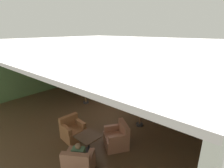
% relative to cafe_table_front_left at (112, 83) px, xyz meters
% --- Properties ---
extents(ground_plane, '(10.62, 10.10, 0.02)m').
position_rel_cafe_table_front_left_xyz_m(ground_plane, '(1.95, -2.82, -0.45)').
color(ground_plane, '#503923').
extents(wall_back_brick, '(10.62, 0.08, 3.50)m').
position_rel_cafe_table_front_left_xyz_m(wall_back_brick, '(1.95, 2.19, 1.31)').
color(wall_back_brick, '#A05C45').
rests_on(wall_back_brick, ground_plane).
extents(wall_left_accent, '(0.08, 10.10, 3.50)m').
position_rel_cafe_table_front_left_xyz_m(wall_left_accent, '(-3.33, -2.82, 1.31)').
color(wall_left_accent, '#5A8448').
rests_on(wall_left_accent, ground_plane).
extents(ceiling_slab, '(10.62, 10.10, 0.06)m').
position_rel_cafe_table_front_left_xyz_m(ceiling_slab, '(1.95, -2.82, 3.09)').
color(ceiling_slab, silver).
rests_on(ceiling_slab, wall_back_brick).
extents(cafe_table_front_left, '(0.74, 0.74, 0.61)m').
position_rel_cafe_table_front_left_xyz_m(cafe_table_front_left, '(0.00, 0.00, 0.00)').
color(cafe_table_front_left, black).
rests_on(cafe_table_front_left, ground_plane).
extents(armchair_front_left_north, '(1.04, 1.04, 0.82)m').
position_rel_cafe_table_front_left_xyz_m(armchair_front_left_north, '(0.43, 0.97, -0.14)').
color(armchair_front_left_north, '#9B683E').
rests_on(armchair_front_left_north, ground_plane).
extents(armchair_front_left_east, '(0.97, 1.02, 0.79)m').
position_rel_cafe_table_front_left_xyz_m(armchair_front_left_east, '(-0.98, 0.40, -0.14)').
color(armchair_front_left_east, '#A26946').
rests_on(armchair_front_left_east, ground_plane).
extents(armchair_front_left_south, '(0.94, 0.90, 0.86)m').
position_rel_cafe_table_front_left_xyz_m(armchair_front_left_south, '(-0.18, -1.05, -0.12)').
color(armchair_front_left_south, '#A0563D').
rests_on(armchair_front_left_south, ground_plane).
extents(armchair_front_left_west, '(1.00, 1.04, 0.89)m').
position_rel_cafe_table_front_left_xyz_m(armchair_front_left_west, '(0.99, -0.39, -0.12)').
color(armchair_front_left_west, '#936A4A').
rests_on(armchair_front_left_west, ground_plane).
extents(cafe_table_front_right, '(0.77, 0.77, 0.61)m').
position_rel_cafe_table_front_left_xyz_m(cafe_table_front_right, '(3.55, -5.50, 0.04)').
color(cafe_table_front_right, black).
rests_on(cafe_table_front_right, ground_plane).
extents(armchair_front_right_north, '(1.10, 1.10, 0.90)m').
position_rel_cafe_table_front_left_xyz_m(armchair_front_right_north, '(4.14, -4.67, -0.12)').
color(armchair_front_right_north, '#9F6449').
rests_on(armchair_front_right_north, ground_plane).
extents(armchair_front_right_east, '(0.84, 0.84, 0.87)m').
position_rel_cafe_table_front_left_xyz_m(armchair_front_right_east, '(2.53, -5.39, -0.12)').
color(armchair_front_right_east, '#A1663C').
rests_on(armchair_front_right_east, ground_plane).
extents(armchair_front_right_south, '(1.05, 1.02, 0.92)m').
position_rel_cafe_table_front_left_xyz_m(armchair_front_right_south, '(4.09, -6.37, -0.10)').
color(armchair_front_right_south, '#99664B').
rests_on(armchair_front_right_south, ground_plane).
extents(patio_umbrella_tall_red, '(2.29, 2.29, 2.66)m').
position_rel_cafe_table_front_left_xyz_m(patio_umbrella_tall_red, '(0.44, -2.86, 2.00)').
color(patio_umbrella_tall_red, '#2D2D2D').
rests_on(patio_umbrella_tall_red, ground_plane).
extents(patio_umbrella_center_beige, '(2.23, 2.23, 2.52)m').
position_rel_cafe_table_front_left_xyz_m(patio_umbrella_center_beige, '(3.42, -0.26, 1.90)').
color(patio_umbrella_center_beige, '#2D2D2D').
rests_on(patio_umbrella_center_beige, ground_plane).
extents(patio_umbrella_near_wall, '(2.29, 2.29, 2.25)m').
position_rel_cafe_table_front_left_xyz_m(patio_umbrella_near_wall, '(4.06, -2.94, 1.59)').
color(patio_umbrella_near_wall, '#2D2D2D').
rests_on(patio_umbrella_near_wall, ground_plane).
extents(potted_tree_left_corner, '(0.59, 0.59, 1.99)m').
position_rel_cafe_table_front_left_xyz_m(potted_tree_left_corner, '(5.35, 1.12, 0.92)').
color(potted_tree_left_corner, beige).
rests_on(potted_tree_left_corner, ground_plane).
extents(potted_tree_mid_left, '(0.73, 0.73, 1.75)m').
position_rel_cafe_table_front_left_xyz_m(potted_tree_mid_left, '(5.69, -0.31, 0.75)').
color(potted_tree_mid_left, '#AE5F4B').
rests_on(potted_tree_mid_left, ground_plane).
extents(potted_tree_mid_right, '(0.80, 0.80, 1.79)m').
position_rel_cafe_table_front_left_xyz_m(potted_tree_mid_right, '(1.83, 1.62, 0.78)').
color(potted_tree_mid_right, silver).
rests_on(potted_tree_mid_right, ground_plane).
extents(patron_blue_shirt, '(0.42, 0.38, 0.59)m').
position_rel_cafe_table_front_left_xyz_m(patron_blue_shirt, '(4.06, -6.34, 0.26)').
color(patron_blue_shirt, '#4B7250').
rests_on(patron_blue_shirt, ground_plane).
extents(iced_drink_cup, '(0.08, 0.08, 0.11)m').
position_rel_cafe_table_front_left_xyz_m(iced_drink_cup, '(-0.13, -0.12, 0.22)').
color(iced_drink_cup, white).
rests_on(iced_drink_cup, cafe_table_front_left).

